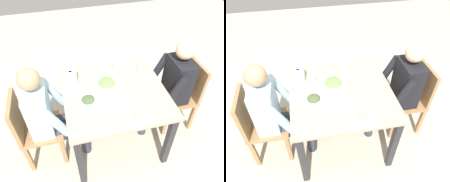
# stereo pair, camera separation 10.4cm
# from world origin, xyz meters

# --- Properties ---
(ground_plane) EXTENTS (8.00, 8.00, 0.00)m
(ground_plane) POSITION_xyz_m (0.00, 0.00, 0.00)
(ground_plane) COLOR #B7AD99
(dining_table) EXTENTS (0.98, 0.98, 0.75)m
(dining_table) POSITION_xyz_m (0.00, 0.00, 0.63)
(dining_table) COLOR gray
(dining_table) RESTS_ON ground_plane
(chair_near) EXTENTS (0.40, 0.40, 0.85)m
(chair_near) POSITION_xyz_m (0.06, -0.83, 0.48)
(chair_near) COLOR #997047
(chair_near) RESTS_ON ground_plane
(chair_far) EXTENTS (0.40, 0.40, 0.85)m
(chair_far) POSITION_xyz_m (-0.01, 0.83, 0.48)
(chair_far) COLOR #997047
(chair_far) RESTS_ON ground_plane
(diner_near) EXTENTS (0.48, 0.53, 1.15)m
(diner_near) POSITION_xyz_m (0.06, -0.63, 0.62)
(diner_near) COLOR black
(diner_near) RESTS_ON ground_plane
(diner_far) EXTENTS (0.48, 0.53, 1.15)m
(diner_far) POSITION_xyz_m (-0.01, 0.63, 0.62)
(diner_far) COLOR #9EC6E0
(diner_far) RESTS_ON ground_plane
(water_pitcher) EXTENTS (0.16, 0.12, 0.19)m
(water_pitcher) POSITION_xyz_m (0.21, 0.38, 0.84)
(water_pitcher) COLOR silver
(water_pitcher) RESTS_ON dining_table
(salad_bowl) EXTENTS (0.20, 0.20, 0.09)m
(salad_bowl) POSITION_xyz_m (0.07, 0.06, 0.79)
(salad_bowl) COLOR white
(salad_bowl) RESTS_ON dining_table
(plate_dolmas) EXTENTS (0.20, 0.20, 0.05)m
(plate_dolmas) POSITION_xyz_m (-0.08, 0.27, 0.76)
(plate_dolmas) COLOR white
(plate_dolmas) RESTS_ON dining_table
(plate_fries) EXTENTS (0.18, 0.18, 0.04)m
(plate_fries) POSITION_xyz_m (-0.36, -0.11, 0.76)
(plate_fries) COLOR white
(plate_fries) RESTS_ON dining_table
(plate_beans) EXTENTS (0.19, 0.19, 0.06)m
(plate_beans) POSITION_xyz_m (-0.16, 0.05, 0.76)
(plate_beans) COLOR white
(plate_beans) RESTS_ON dining_table
(water_glass_near_left) EXTENTS (0.07, 0.07, 0.09)m
(water_glass_near_left) POSITION_xyz_m (0.17, 0.25, 0.79)
(water_glass_near_left) COLOR silver
(water_glass_near_left) RESTS_ON dining_table
(water_glass_near_right) EXTENTS (0.07, 0.07, 0.10)m
(water_glass_near_right) POSITION_xyz_m (0.33, -0.12, 0.79)
(water_glass_near_right) COLOR silver
(water_glass_near_right) RESTS_ON dining_table
(water_glass_far_left) EXTENTS (0.07, 0.07, 0.09)m
(water_glass_far_left) POSITION_xyz_m (0.43, 0.21, 0.79)
(water_glass_far_left) COLOR silver
(water_glass_far_left) RESTS_ON dining_table
(salt_shaker) EXTENTS (0.03, 0.03, 0.05)m
(salt_shaker) POSITION_xyz_m (0.23, -0.33, 0.77)
(salt_shaker) COLOR white
(salt_shaker) RESTS_ON dining_table
(fork_near) EXTENTS (0.17, 0.08, 0.01)m
(fork_near) POSITION_xyz_m (-0.36, 0.36, 0.75)
(fork_near) COLOR silver
(fork_near) RESTS_ON dining_table
(knife_near) EXTENTS (0.18, 0.07, 0.01)m
(knife_near) POSITION_xyz_m (0.09, -0.36, 0.75)
(knife_near) COLOR silver
(knife_near) RESTS_ON dining_table
(fork_far) EXTENTS (0.17, 0.06, 0.01)m
(fork_far) POSITION_xyz_m (0.09, -0.42, 0.75)
(fork_far) COLOR silver
(fork_far) RESTS_ON dining_table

